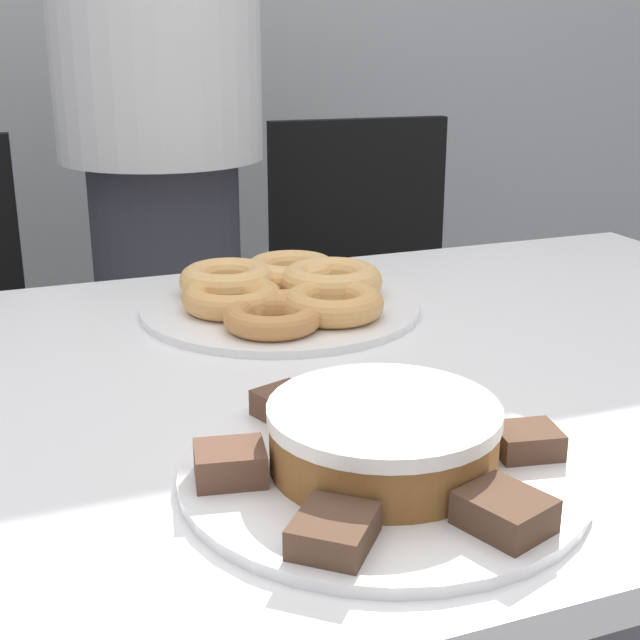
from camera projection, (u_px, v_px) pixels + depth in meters
The scene contains 19 objects.
table at pixel (271, 456), 0.94m from camera, with size 1.54×0.86×0.73m.
person_standing at pixel (160, 129), 1.53m from camera, with size 0.35×0.35×1.72m.
office_chair_right at pixel (378, 349), 1.90m from camera, with size 0.47×0.47×0.89m.
plate_cake at pixel (382, 471), 0.71m from camera, with size 0.33×0.33×0.01m.
plate_donuts at pixel (281, 307), 1.13m from camera, with size 0.35×0.35×0.01m.
frosted_cake at pixel (383, 436), 0.70m from camera, with size 0.18×0.18×0.05m.
lamington_0 at pixel (230, 463), 0.68m from camera, with size 0.06×0.06×0.03m.
lamington_1 at pixel (334, 531), 0.60m from camera, with size 0.08×0.08×0.02m.
lamington_2 at pixel (505, 512), 0.62m from camera, with size 0.07×0.07×0.02m.
lamington_3 at pixel (527, 441), 0.73m from camera, with size 0.06×0.05×0.02m.
lamington_4 at pixel (419, 397), 0.81m from camera, with size 0.07×0.07×0.02m.
lamington_5 at pixel (288, 405), 0.79m from camera, with size 0.06×0.07×0.02m.
donut_0 at pixel (280, 292), 1.12m from camera, with size 0.10×0.10×0.03m.
donut_1 at pixel (333, 303), 1.07m from camera, with size 0.12×0.12×0.03m.
donut_2 at pixel (331, 281), 1.15m from camera, with size 0.13×0.13×0.04m.
donut_3 at pixel (291, 271), 1.20m from camera, with size 0.13×0.13×0.04m.
donut_4 at pixel (227, 280), 1.15m from camera, with size 0.13×0.13×0.04m.
donut_5 at pixel (232, 297), 1.09m from camera, with size 0.12×0.12×0.03m.
donut_6 at pixel (273, 317), 1.03m from camera, with size 0.11×0.11×0.03m.
Camera 1 is at (-0.26, -0.81, 1.08)m, focal length 50.00 mm.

